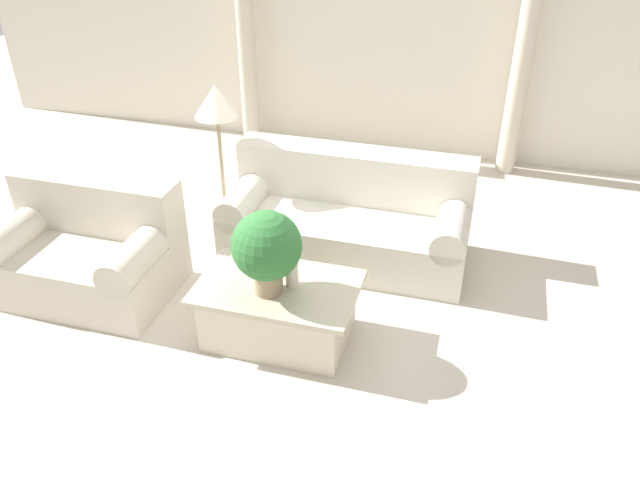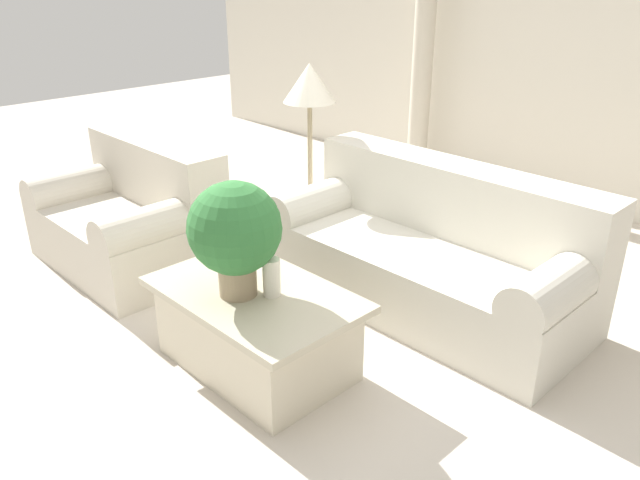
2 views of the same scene
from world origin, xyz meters
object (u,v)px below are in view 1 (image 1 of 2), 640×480
Objects in this scene: sofa_long at (348,217)px; coffee_table at (279,311)px; potted_plant at (267,248)px; loveseat at (89,249)px; floor_lamp at (216,108)px.

sofa_long is 1.27m from coffee_table.
sofa_long is 1.42m from potted_plant.
sofa_long reaches higher than coffee_table.
coffee_table is (-0.20, -1.25, -0.11)m from sofa_long.
loveseat is 0.98× the size of floor_lamp.
sofa_long is at bearing 80.75° from coffee_table.
floor_lamp is (0.67, 1.12, 0.82)m from loveseat.
coffee_table is (1.64, -0.20, -0.12)m from loveseat.
floor_lamp reaches higher than potted_plant.
sofa_long is 1.44m from floor_lamp.
floor_lamp is (-0.97, 1.32, 0.94)m from coffee_table.
loveseat is 1.69m from potted_plant.
loveseat is at bearing 173.16° from coffee_table.
floor_lamp is at bearing 123.86° from potted_plant.
sofa_long is at bearing 79.85° from potted_plant.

